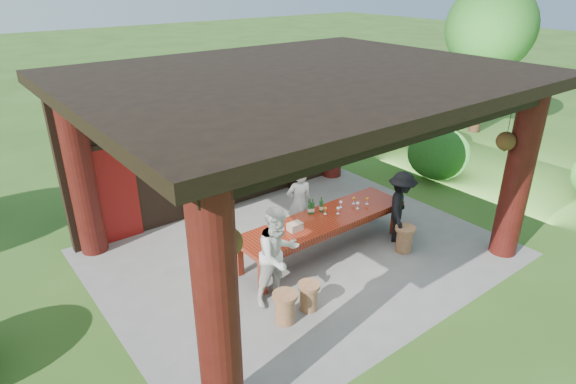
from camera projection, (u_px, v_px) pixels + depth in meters
ground at (300, 252)px, 9.41m from camera, size 90.00×90.00×0.00m
pavilion at (287, 143)px, 8.83m from camera, size 7.50×6.00×3.60m
wine_shelf at (247, 156)px, 10.90m from camera, size 2.72×0.41×2.40m
tasting_table at (323, 223)px, 9.15m from camera, size 3.60×0.94×0.75m
stool_near_left at (309, 296)px, 7.72m from camera, size 0.37×0.37×0.48m
stool_near_right at (404, 238)px, 9.35m from camera, size 0.40×0.40×0.52m
stool_far_left at (285, 307)px, 7.43m from camera, size 0.40×0.40×0.52m
host at (299, 203)px, 9.75m from camera, size 0.62×0.50×1.47m
guest_woman at (278, 255)px, 7.72m from camera, size 0.85×0.68×1.69m
guest_man at (401, 207)px, 9.53m from camera, size 1.10×1.02×1.49m
table_bottles at (315, 206)px, 9.24m from camera, size 0.32×0.14×0.31m
table_glasses at (347, 205)px, 9.44m from camera, size 1.03×0.31×0.15m
napkin_basket at (295, 227)px, 8.65m from camera, size 0.26×0.18×0.14m
shrubs at (310, 203)px, 10.12m from camera, size 22.45×7.91×1.36m
trees at (394, 51)px, 10.87m from camera, size 22.64×10.18×4.80m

